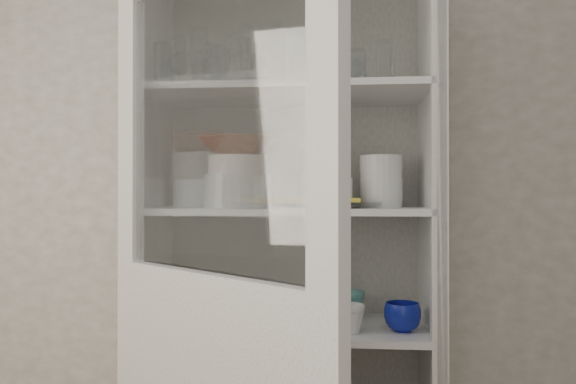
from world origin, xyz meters
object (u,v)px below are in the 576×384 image
Objects in this scene: plate_stack_front at (238,191)px; cream_bowl at (238,165)px; white_ramekin at (330,188)px; white_canister at (174,300)px; measuring_cups at (234,322)px; glass_platter at (330,205)px; mug_white at (350,319)px; cupboard_door at (210,362)px; goblet_2 at (296,70)px; plate_stack_back at (205,194)px; goblet_1 at (262,74)px; yellow_trivet at (330,200)px; terracotta_bowl at (238,147)px; pantry_cabinet at (290,297)px; goblet_0 at (180,73)px; grey_bowl_stack at (381,182)px; mug_blue at (402,317)px; teal_jar at (277,305)px; mug_teal at (349,305)px; goblet_3 at (355,77)px.

plate_stack_front is 1.12× the size of cream_bowl.
white_canister is (-0.56, 0.04, -0.40)m from white_ramekin.
measuring_cups is at bearing -24.51° from white_canister.
white_ramekin reaches higher than glass_platter.
white_ramekin is at bearing 10.22° from plate_stack_front.
mug_white is 0.71× the size of white_canister.
cream_bowl is (-0.01, 0.43, 0.53)m from cupboard_door.
plate_stack_back is (-0.34, 0.02, -0.45)m from goblet_2.
measuring_cups is (-0.06, -0.20, -0.87)m from goblet_1.
yellow_trivet is at bearing -3.63° from white_canister.
white_ramekin is (0.31, 0.06, -0.14)m from terracotta_bowl.
pantry_cabinet is 21.22× the size of mug_white.
goblet_0 is (-0.26, 0.59, 0.88)m from cupboard_door.
cupboard_door is 0.87m from grey_bowl_stack.
mug_blue is 0.43m from teal_jar.
cream_bowl is at bearing -47.80° from plate_stack_back.
goblet_1 is 1.53× the size of teal_jar.
glass_platter is 3.54× the size of measuring_cups.
plate_stack_front is 0.50m from grey_bowl_stack.
plate_stack_front is 0.23m from plate_stack_back.
goblet_2 is at bearing 37.15° from pantry_cabinet.
mug_teal is at bearing -4.49° from goblet_1.
grey_bowl_stack is at bearing -5.41° from plate_stack_back.
glass_platter is (0.31, 0.06, -0.13)m from cream_bowl.
cupboard_door is at bearing -121.58° from glass_platter.
plate_stack_front is 0.09m from cream_bowl.
plate_stack_front reaches higher than mug_blue.
goblet_3 reaches higher than white_canister.
grey_bowl_stack is (0.48, 0.11, -0.05)m from cream_bowl.
goblet_3 reaches higher than teal_jar.
mug_blue is (0.15, -0.21, -0.83)m from goblet_3.
mug_white is (0.19, -0.21, -0.85)m from goblet_2.
grey_bowl_stack is at bearing 17.94° from yellow_trivet.
mug_white is at bearing -47.45° from goblet_2.
glass_platter is at bearing 132.99° from mug_white.
yellow_trivet is at bearing -121.04° from goblet_3.
yellow_trivet reaches higher than mug_white.
pantry_cabinet is 0.82m from goblet_2.
cupboard_door is 0.69m from mug_blue.
white_canister is (-0.25, 0.09, -0.54)m from terracotta_bowl.
cupboard_door reaches higher than glass_platter.
pantry_cabinet reaches higher than mug_white.
goblet_2 is at bearing 172.91° from mug_blue.
goblet_2 is 1.24× the size of goblet_3.
mug_white is (-0.17, -0.04, -0.00)m from mug_blue.
goblet_0 is at bearing 147.26° from cream_bowl.
cupboard_door is at bearing -88.98° from cream_bowl.
mug_white is (0.62, -0.21, -0.85)m from goblet_0.
goblet_1 is 0.88m from white_canister.
plate_stack_back is 1.15× the size of cream_bowl.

